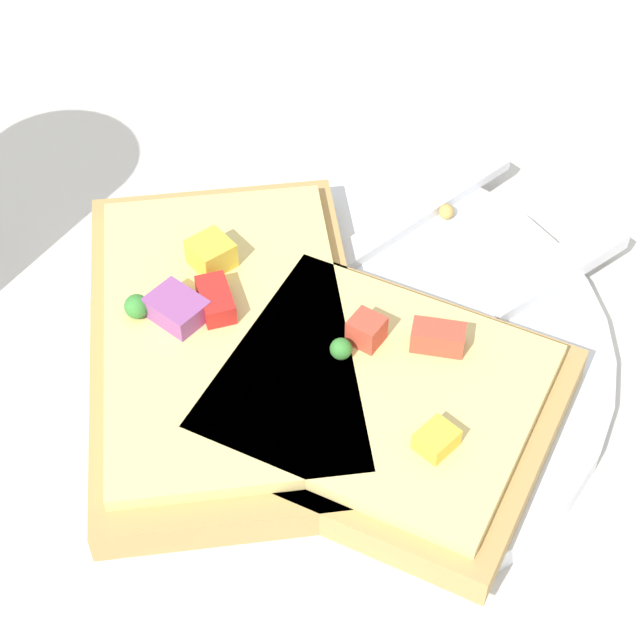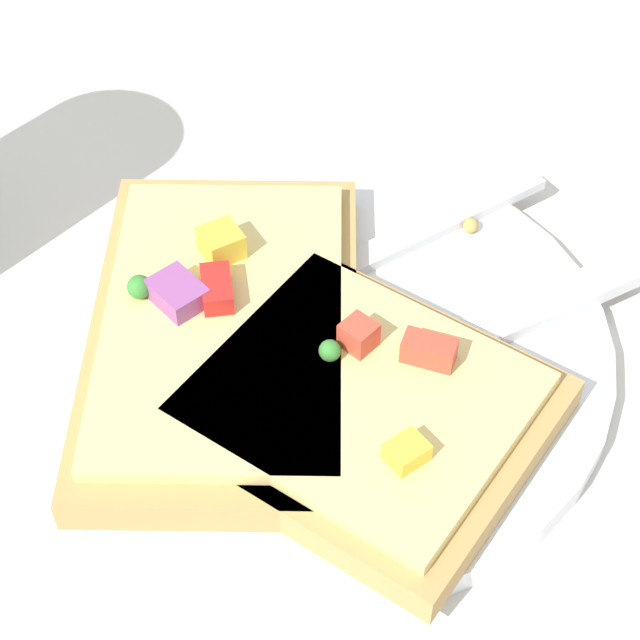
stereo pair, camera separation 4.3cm
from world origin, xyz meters
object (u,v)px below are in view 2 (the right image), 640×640
(fork, at_px, (316,282))
(pizza_slice_main, at_px, (224,336))
(knife, at_px, (474,337))
(plate, at_px, (320,346))
(pizza_slice_corner, at_px, (362,407))

(fork, xyz_separation_m, pizza_slice_main, (-0.03, 0.04, 0.01))
(knife, relative_size, pizza_slice_main, 1.07)
(plate, bearing_deg, pizza_slice_main, 95.45)
(knife, bearing_deg, plate, -31.48)
(pizza_slice_main, bearing_deg, fork, -43.19)
(fork, distance_m, pizza_slice_corner, 0.08)
(pizza_slice_main, height_order, pizza_slice_corner, same)
(plate, bearing_deg, pizza_slice_corner, -167.64)
(fork, height_order, knife, knife)
(knife, relative_size, pizza_slice_corner, 1.17)
(knife, height_order, pizza_slice_corner, pizza_slice_corner)
(fork, relative_size, knife, 1.04)
(pizza_slice_corner, bearing_deg, knife, -103.43)
(fork, bearing_deg, knife, 120.26)
(plate, bearing_deg, fork, -3.92)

